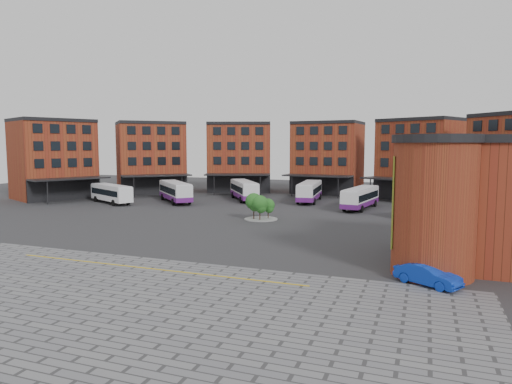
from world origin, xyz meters
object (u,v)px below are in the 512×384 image
(bus_c, at_px, (244,190))
(blue_car, at_px, (428,275))
(bus_d, at_px, (310,191))
(tree_island, at_px, (259,205))
(bus_b, at_px, (175,191))
(bus_a, at_px, (111,192))
(bus_e, at_px, (360,197))
(bus_f, at_px, (429,206))

(bus_c, distance_m, blue_car, 52.07)
(bus_c, height_order, bus_d, bus_c)
(blue_car, bearing_deg, tree_island, 72.87)
(bus_d, bearing_deg, bus_b, -163.79)
(bus_c, relative_size, blue_car, 2.55)
(bus_a, distance_m, bus_d, 33.98)
(tree_island, height_order, bus_e, tree_island)
(bus_e, bearing_deg, bus_f, -19.30)
(tree_island, relative_size, bus_b, 0.41)
(tree_island, distance_m, bus_d, 21.43)
(bus_e, distance_m, bus_f, 11.18)
(bus_f, bearing_deg, bus_a, -130.31)
(bus_b, bearing_deg, tree_island, -76.70)
(tree_island, height_order, bus_c, tree_island)
(bus_a, xyz_separation_m, bus_f, (50.45, 2.58, -0.35))
(bus_a, bearing_deg, bus_d, -38.27)
(bus_c, relative_size, bus_e, 0.98)
(bus_e, bearing_deg, tree_island, -116.78)
(bus_e, xyz_separation_m, blue_car, (9.74, -37.73, -1.02))
(bus_b, xyz_separation_m, bus_c, (10.05, 6.90, -0.03))
(tree_island, bearing_deg, bus_a, 165.62)
(bus_a, bearing_deg, bus_b, -33.63)
(bus_f, distance_m, blue_car, 32.49)
(bus_a, bearing_deg, tree_island, -76.60)
(blue_car, bearing_deg, bus_a, 89.24)
(bus_b, height_order, bus_f, bus_b)
(bus_d, distance_m, bus_e, 11.24)
(bus_b, height_order, bus_e, bus_b)
(bus_d, relative_size, blue_car, 2.69)
(tree_island, relative_size, bus_c, 0.37)
(bus_c, relative_size, bus_d, 0.95)
(bus_d, bearing_deg, bus_a, -161.66)
(bus_a, xyz_separation_m, blue_car, (50.33, -29.90, -1.11))
(bus_f, height_order, blue_car, bus_f)
(bus_a, relative_size, bus_f, 1.25)
(bus_f, xyz_separation_m, blue_car, (-0.12, -32.48, -0.76))
(bus_b, bearing_deg, bus_f, -48.01)
(bus_c, height_order, bus_f, bus_c)
(bus_b, height_order, bus_c, bus_b)
(bus_c, height_order, bus_e, bus_c)
(tree_island, height_order, blue_car, tree_island)
(bus_c, distance_m, bus_e, 21.52)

